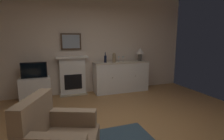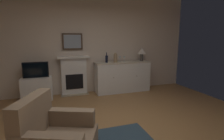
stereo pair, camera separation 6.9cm
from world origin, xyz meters
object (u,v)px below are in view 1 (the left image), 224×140
(table_lamp, at_px, (140,52))
(wine_glass_left, at_px, (119,58))
(sideboard_cabinet, at_px, (121,77))
(tv_cabinet, at_px, (36,89))
(vase_decorative, at_px, (114,58))
(tv_set, at_px, (34,70))
(wine_glass_center, at_px, (123,58))
(framed_picture, at_px, (71,42))
(wine_bottle, at_px, (105,59))
(fireplace_unit, at_px, (73,76))

(table_lamp, bearing_deg, wine_glass_left, 179.04)
(sideboard_cabinet, xyz_separation_m, tv_cabinet, (-2.39, 0.02, -0.15))
(table_lamp, distance_m, vase_decorative, 0.88)
(sideboard_cabinet, relative_size, tv_set, 2.68)
(vase_decorative, height_order, tv_set, vase_decorative)
(wine_glass_center, height_order, tv_set, wine_glass_center)
(vase_decorative, height_order, tv_cabinet, vase_decorative)
(framed_picture, relative_size, sideboard_cabinet, 0.33)
(wine_glass_center, bearing_deg, wine_bottle, 171.04)
(table_lamp, bearing_deg, tv_cabinet, 179.71)
(framed_picture, relative_size, wine_glass_left, 3.33)
(framed_picture, bearing_deg, fireplace_unit, -90.00)
(framed_picture, xyz_separation_m, tv_cabinet, (-0.97, -0.21, -1.21))
(fireplace_unit, height_order, table_lamp, table_lamp)
(wine_glass_center, bearing_deg, wine_glass_left, 147.44)
(sideboard_cabinet, height_order, wine_bottle, wine_bottle)
(sideboard_cabinet, bearing_deg, fireplace_unit, 172.87)
(framed_picture, height_order, wine_glass_left, framed_picture)
(sideboard_cabinet, height_order, tv_set, tv_set)
(fireplace_unit, height_order, sideboard_cabinet, fireplace_unit)
(fireplace_unit, height_order, tv_cabinet, fireplace_unit)
(vase_decorative, bearing_deg, fireplace_unit, 169.02)
(wine_glass_center, bearing_deg, sideboard_cabinet, 115.89)
(table_lamp, bearing_deg, fireplace_unit, 175.03)
(tv_cabinet, distance_m, tv_set, 0.50)
(wine_bottle, height_order, wine_glass_center, wine_bottle)
(sideboard_cabinet, relative_size, vase_decorative, 5.91)
(wine_bottle, relative_size, tv_set, 0.47)
(wine_bottle, distance_m, tv_set, 1.91)
(fireplace_unit, relative_size, framed_picture, 2.00)
(fireplace_unit, xyz_separation_m, vase_decorative, (1.17, -0.23, 0.50))
(sideboard_cabinet, distance_m, wine_glass_center, 0.58)
(wine_glass_center, xyz_separation_m, vase_decorative, (-0.27, 0.01, 0.02))
(framed_picture, height_order, tv_cabinet, framed_picture)
(wine_glass_center, distance_m, tv_cabinet, 2.53)
(fireplace_unit, relative_size, wine_glass_left, 6.67)
(fireplace_unit, height_order, wine_bottle, wine_bottle)
(wine_glass_left, bearing_deg, tv_cabinet, 179.92)
(fireplace_unit, relative_size, wine_glass_center, 6.67)
(wine_glass_left, xyz_separation_m, wine_glass_center, (0.11, -0.07, 0.00))
(framed_picture, bearing_deg, tv_set, -166.69)
(fireplace_unit, height_order, vase_decorative, vase_decorative)
(framed_picture, bearing_deg, tv_cabinet, -167.99)
(framed_picture, bearing_deg, vase_decorative, -13.10)
(vase_decorative, bearing_deg, table_lamp, 3.31)
(tv_cabinet, relative_size, tv_set, 1.21)
(fireplace_unit, bearing_deg, sideboard_cabinet, -7.13)
(fireplace_unit, distance_m, sideboard_cabinet, 1.43)
(framed_picture, xyz_separation_m, sideboard_cabinet, (1.42, -0.22, -1.05))
(wine_glass_left, distance_m, tv_cabinet, 2.42)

